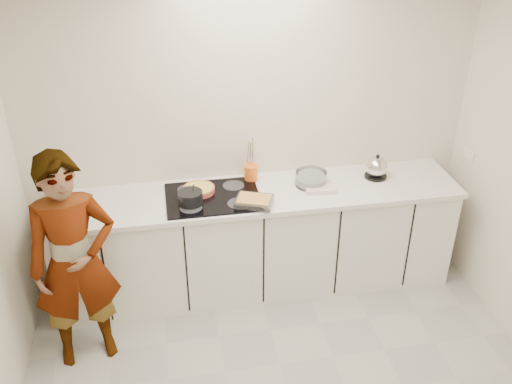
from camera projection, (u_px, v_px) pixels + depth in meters
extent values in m
cube|color=white|center=(309.00, 4.00, 2.53)|extent=(3.60, 3.20, 0.00)
cube|color=silver|center=(250.00, 131.00, 4.54)|extent=(3.60, 0.00, 2.60)
cube|color=white|center=(469.00, 154.00, 4.70)|extent=(0.02, 0.15, 0.09)
cube|color=white|center=(257.00, 242.00, 4.70)|extent=(3.20, 0.58, 0.87)
cube|color=white|center=(257.00, 195.00, 4.47)|extent=(3.24, 0.64, 0.04)
cube|color=black|center=(213.00, 197.00, 4.39)|extent=(0.72, 0.54, 0.01)
cylinder|color=#BC553D|center=(199.00, 189.00, 4.44)|extent=(0.30, 0.30, 0.04)
cylinder|color=#E0CA48|center=(199.00, 188.00, 4.43)|extent=(0.26, 0.26, 0.01)
cylinder|color=black|center=(190.00, 198.00, 4.26)|extent=(0.20, 0.20, 0.10)
cylinder|color=silver|center=(193.00, 191.00, 4.26)|extent=(0.04, 0.07, 0.16)
cube|color=silver|center=(254.00, 201.00, 4.27)|extent=(0.32, 0.28, 0.05)
cube|color=gold|center=(254.00, 199.00, 4.26)|extent=(0.29, 0.25, 0.02)
cylinder|color=silver|center=(311.00, 179.00, 4.54)|extent=(0.28, 0.28, 0.12)
cylinder|color=white|center=(311.00, 181.00, 4.55)|extent=(0.23, 0.23, 0.05)
cube|color=white|center=(320.00, 188.00, 4.49)|extent=(0.24, 0.18, 0.04)
cylinder|color=black|center=(375.00, 176.00, 4.68)|extent=(0.23, 0.23, 0.02)
sphere|color=silver|center=(377.00, 167.00, 4.64)|extent=(0.22, 0.22, 0.18)
sphere|color=black|center=(378.00, 156.00, 4.59)|extent=(0.04, 0.04, 0.03)
cylinder|color=orange|center=(251.00, 173.00, 4.60)|extent=(0.11, 0.11, 0.13)
imported|color=white|center=(75.00, 263.00, 3.83)|extent=(0.66, 0.50, 1.62)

